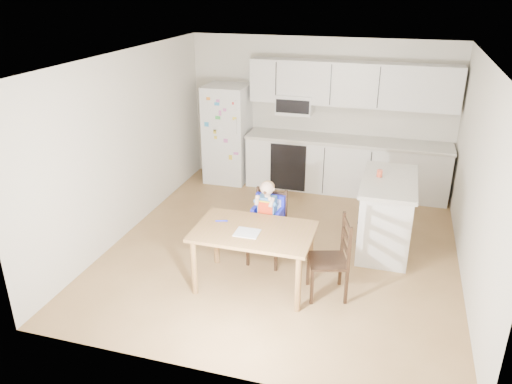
{
  "coord_description": "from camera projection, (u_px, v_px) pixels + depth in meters",
  "views": [
    {
      "loc": [
        1.31,
        -5.82,
        3.34
      ],
      "look_at": [
        -0.28,
        -0.4,
        0.93
      ],
      "focal_mm": 35.0,
      "sensor_mm": 36.0,
      "label": 1
    }
  ],
  "objects": [
    {
      "name": "toddler_spoon",
      "position": [
        221.0,
        221.0,
        5.85
      ],
      "size": [
        0.12,
        0.06,
        0.02
      ],
      "primitive_type": "cylinder",
      "rotation": [
        0.0,
        1.57,
        0.35
      ],
      "color": "#191EC6",
      "rests_on": "dining_table"
    },
    {
      "name": "kitchen_island",
      "position": [
        386.0,
        214.0,
        6.59
      ],
      "size": [
        0.69,
        1.32,
        0.98
      ],
      "color": "silver",
      "rests_on": "ground"
    },
    {
      "name": "refrigerator",
      "position": [
        228.0,
        134.0,
        8.75
      ],
      "size": [
        0.72,
        0.7,
        1.7
      ],
      "primitive_type": "cube",
      "color": "silver",
      "rests_on": "ground"
    },
    {
      "name": "chair_side",
      "position": [
        337.0,
        253.0,
        5.55
      ],
      "size": [
        0.53,
        0.53,
        0.95
      ],
      "rotation": [
        0.0,
        0.0,
        -1.27
      ],
      "color": "black",
      "rests_on": "ground"
    },
    {
      "name": "red_cup",
      "position": [
        380.0,
        173.0,
        6.48
      ],
      "size": [
        0.07,
        0.07,
        0.09
      ],
      "primitive_type": "cylinder",
      "color": "#E25233",
      "rests_on": "kitchen_island"
    },
    {
      "name": "room",
      "position": [
        294.0,
        148.0,
        6.72
      ],
      "size": [
        4.52,
        5.01,
        2.51
      ],
      "color": "olive",
      "rests_on": "ground"
    },
    {
      "name": "kitchen_run",
      "position": [
        346.0,
        141.0,
        8.29
      ],
      "size": [
        3.37,
        0.62,
        2.15
      ],
      "color": "silver",
      "rests_on": "ground"
    },
    {
      "name": "chair_booster",
      "position": [
        268.0,
        213.0,
        6.22
      ],
      "size": [
        0.44,
        0.44,
        1.1
      ],
      "rotation": [
        0.0,
        0.0,
        -0.07
      ],
      "color": "black",
      "rests_on": "ground"
    },
    {
      "name": "dining_table",
      "position": [
        254.0,
        238.0,
        5.69
      ],
      "size": [
        1.36,
        0.87,
        0.73
      ],
      "color": "olive",
      "rests_on": "ground"
    },
    {
      "name": "napkin",
      "position": [
        247.0,
        233.0,
        5.58
      ],
      "size": [
        0.27,
        0.23,
        0.01
      ],
      "primitive_type": "cube",
      "color": "#B3B3B8",
      "rests_on": "dining_table"
    }
  ]
}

